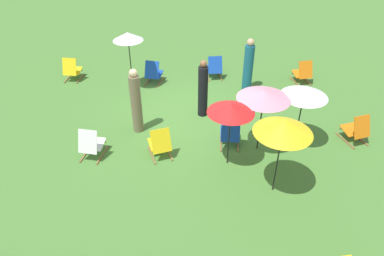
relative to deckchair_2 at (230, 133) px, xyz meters
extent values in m
plane|color=#477A33|center=(0.98, -1.29, -0.37)|extent=(40.00, 40.00, 0.00)
cube|color=olive|center=(-0.22, -0.03, -0.35)|extent=(0.11, 0.76, 0.04)
cube|color=olive|center=(0.21, -0.08, -0.35)|extent=(0.11, 0.76, 0.04)
cube|color=#1947B7|center=(-0.02, -0.15, -0.10)|extent=(0.52, 0.48, 0.13)
cube|color=#1947B7|center=(0.01, 0.15, 0.18)|extent=(0.50, 0.29, 0.57)
cylinder|color=olive|center=(-0.04, -0.35, -0.17)|extent=(0.44, 0.07, 0.03)
cube|color=olive|center=(-3.18, -3.56, -0.35)|extent=(0.16, 0.76, 0.04)
cube|color=olive|center=(-2.74, -3.49, -0.35)|extent=(0.16, 0.76, 0.04)
cube|color=orange|center=(-2.94, -3.62, -0.10)|extent=(0.54, 0.51, 0.13)
cube|color=orange|center=(-2.99, -3.33, 0.18)|extent=(0.51, 0.32, 0.57)
cylinder|color=olive|center=(-2.91, -3.82, -0.17)|extent=(0.44, 0.10, 0.03)
cube|color=olive|center=(1.93, -3.66, -0.35)|extent=(0.25, 0.74, 0.04)
cube|color=olive|center=(2.36, -3.79, -0.35)|extent=(0.25, 0.74, 0.04)
cube|color=#1947B7|center=(2.12, -3.82, -0.10)|extent=(0.58, 0.55, 0.13)
cube|color=#1947B7|center=(2.20, -3.53, 0.18)|extent=(0.53, 0.37, 0.57)
cylinder|color=olive|center=(2.06, -4.01, -0.17)|extent=(0.43, 0.15, 0.03)
cube|color=olive|center=(3.29, 0.32, -0.35)|extent=(0.20, 0.75, 0.04)
cube|color=olive|center=(3.72, 0.22, -0.35)|extent=(0.20, 0.75, 0.04)
cube|color=white|center=(3.48, 0.18, -0.10)|extent=(0.56, 0.53, 0.13)
cube|color=white|center=(3.55, 0.47, 0.18)|extent=(0.52, 0.35, 0.57)
cylinder|color=olive|center=(3.43, -0.02, -0.17)|extent=(0.44, 0.12, 0.03)
cube|color=olive|center=(4.79, -4.06, -0.35)|extent=(0.14, 0.76, 0.04)
cube|color=olive|center=(5.23, -4.12, -0.35)|extent=(0.14, 0.76, 0.04)
cube|color=yellow|center=(5.00, -4.19, -0.10)|extent=(0.54, 0.50, 0.13)
cube|color=yellow|center=(5.04, -3.89, 0.18)|extent=(0.51, 0.31, 0.57)
cylinder|color=olive|center=(4.97, -4.39, -0.17)|extent=(0.44, 0.09, 0.03)
cube|color=olive|center=(1.61, 0.25, -0.35)|extent=(0.25, 0.74, 0.04)
cube|color=olive|center=(2.03, 0.38, -0.35)|extent=(0.25, 0.74, 0.04)
cube|color=yellow|center=(1.85, 0.22, -0.10)|extent=(0.58, 0.55, 0.13)
cube|color=yellow|center=(1.77, 0.51, 0.18)|extent=(0.53, 0.37, 0.57)
cylinder|color=olive|center=(1.91, 0.03, -0.17)|extent=(0.43, 0.15, 0.03)
cube|color=olive|center=(-3.55, -0.14, -0.35)|extent=(0.25, 0.74, 0.04)
cube|color=olive|center=(-3.13, -0.02, -0.35)|extent=(0.25, 0.74, 0.04)
cube|color=orange|center=(-3.31, -0.17, -0.10)|extent=(0.58, 0.55, 0.13)
cube|color=orange|center=(-3.40, 0.12, 0.18)|extent=(0.53, 0.37, 0.57)
cylinder|color=olive|center=(-3.26, -0.36, -0.17)|extent=(0.43, 0.15, 0.03)
cube|color=olive|center=(-0.18, -4.06, -0.35)|extent=(0.10, 0.76, 0.04)
cube|color=olive|center=(0.26, -4.02, -0.35)|extent=(0.10, 0.76, 0.04)
cube|color=#1947B7|center=(0.05, -4.14, -0.10)|extent=(0.52, 0.47, 0.13)
cube|color=#1947B7|center=(0.02, -3.84, 0.18)|extent=(0.50, 0.29, 0.57)
cylinder|color=olive|center=(0.06, -4.34, -0.17)|extent=(0.44, 0.07, 0.03)
cylinder|color=black|center=(2.85, -3.25, 0.59)|extent=(0.03, 0.03, 1.93)
cone|color=white|center=(2.85, -3.25, 1.46)|extent=(0.95, 0.95, 0.25)
cylinder|color=black|center=(-0.77, 1.72, 0.57)|extent=(0.03, 0.03, 1.87)
cone|color=yellow|center=(-0.77, 1.72, 1.37)|extent=(1.21, 1.21, 0.32)
cylinder|color=black|center=(-1.73, 0.04, 0.48)|extent=(0.03, 0.03, 1.70)
cone|color=white|center=(-1.73, 0.04, 1.22)|extent=(1.16, 1.16, 0.28)
cylinder|color=black|center=(-0.71, 0.19, 0.47)|extent=(0.03, 0.03, 1.69)
cone|color=pink|center=(-0.71, 0.19, 1.23)|extent=(1.30, 1.30, 0.21)
cylinder|color=black|center=(0.15, 0.74, 0.47)|extent=(0.03, 0.03, 1.68)
cone|color=red|center=(0.15, 0.74, 1.22)|extent=(1.09, 1.09, 0.23)
cylinder|color=black|center=(0.61, -1.54, 0.40)|extent=(0.39, 0.39, 1.54)
sphere|color=brown|center=(0.61, -1.54, 1.27)|extent=(0.21, 0.21, 0.21)
cylinder|color=#72664C|center=(2.45, -0.79, 0.46)|extent=(0.41, 0.41, 1.66)
sphere|color=beige|center=(2.45, -0.79, 1.39)|extent=(0.21, 0.21, 0.21)
cylinder|color=#195972|center=(-0.97, -3.06, 0.40)|extent=(0.44, 0.44, 1.54)
sphere|color=tan|center=(-0.97, -3.06, 1.28)|extent=(0.24, 0.24, 0.24)
camera|label=1|loc=(1.30, 7.46, 5.32)|focal=33.15mm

